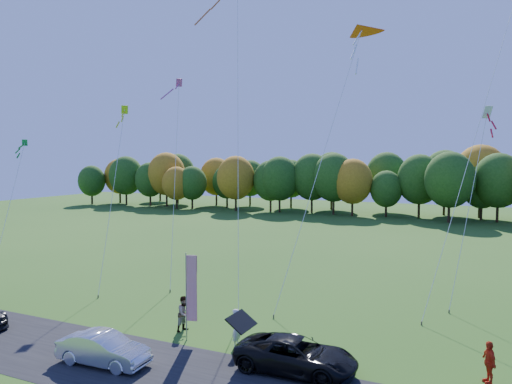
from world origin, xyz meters
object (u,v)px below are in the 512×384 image
at_px(silver_sedan, 103,349).
at_px(person_east, 489,362).
at_px(black_suv, 296,355).
at_px(feather_flag, 190,287).

distance_m(silver_sedan, person_east, 16.14).
height_order(black_suv, silver_sedan, black_suv).
bearing_deg(black_suv, feather_flag, 78.57).
distance_m(silver_sedan, feather_flag, 4.91).
xyz_separation_m(black_suv, person_east, (7.36, 2.37, 0.13)).
relative_size(person_east, feather_flag, 0.39).
distance_m(black_suv, silver_sedan, 8.41).
bearing_deg(black_suv, silver_sedan, 109.80).
bearing_deg(person_east, silver_sedan, -96.36).
xyz_separation_m(black_suv, silver_sedan, (-7.87, -2.96, -0.03)).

